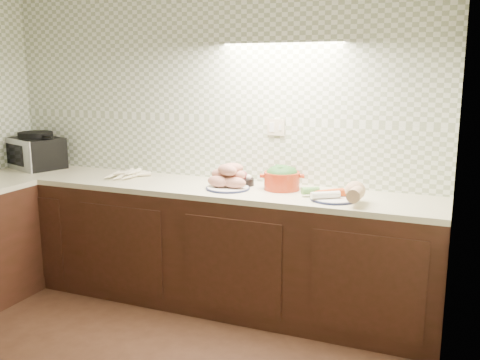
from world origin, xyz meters
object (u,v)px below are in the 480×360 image
at_px(toaster_oven, 36,151).
at_px(onion_bowl, 244,180).
at_px(veg_plate, 343,193).
at_px(parsnip_pile, 121,175).
at_px(sweet_potato_plate, 228,179).
at_px(dutch_oven, 282,178).

height_order(toaster_oven, onion_bowl, toaster_oven).
bearing_deg(veg_plate, parsnip_pile, 177.66).
distance_m(toaster_oven, sweet_potato_plate, 1.87).
relative_size(dutch_oven, veg_plate, 0.70).
bearing_deg(toaster_oven, onion_bowl, 19.81).
bearing_deg(dutch_oven, toaster_oven, 159.94).
xyz_separation_m(toaster_oven, veg_plate, (2.70, -0.17, -0.10)).
xyz_separation_m(toaster_oven, parsnip_pile, (0.93, -0.10, -0.12)).
xyz_separation_m(sweet_potato_plate, veg_plate, (0.83, -0.05, -0.02)).
bearing_deg(onion_bowl, parsnip_pile, -172.71).
height_order(onion_bowl, veg_plate, veg_plate).
distance_m(parsnip_pile, sweet_potato_plate, 0.93).
bearing_deg(toaster_oven, dutch_oven, 19.02).
height_order(sweet_potato_plate, dutch_oven, sweet_potato_plate).
bearing_deg(parsnip_pile, toaster_oven, 173.91).
height_order(toaster_oven, dutch_oven, toaster_oven).
bearing_deg(onion_bowl, sweet_potato_plate, -111.57).
xyz_separation_m(parsnip_pile, onion_bowl, (0.99, 0.13, 0.01)).
distance_m(toaster_oven, parsnip_pile, 0.94).
xyz_separation_m(parsnip_pile, dutch_oven, (1.29, 0.10, 0.06)).
bearing_deg(parsnip_pile, veg_plate, -2.34).
height_order(sweet_potato_plate, veg_plate, sweet_potato_plate).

